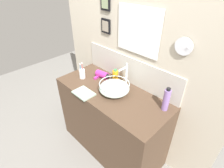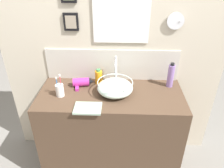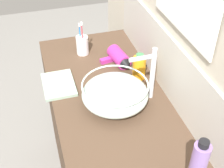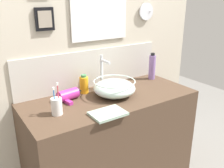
{
  "view_description": "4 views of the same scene",
  "coord_description": "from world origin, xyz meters",
  "px_view_note": "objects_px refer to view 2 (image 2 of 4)",
  "views": [
    {
      "loc": [
        1.06,
        -1.04,
        1.97
      ],
      "look_at": [
        0.01,
        0.0,
        0.98
      ],
      "focal_mm": 28.0,
      "sensor_mm": 36.0,
      "label": 1
    },
    {
      "loc": [
        0.08,
        -1.61,
        1.94
      ],
      "look_at": [
        0.01,
        0.0,
        0.98
      ],
      "focal_mm": 35.0,
      "sensor_mm": 36.0,
      "label": 2
    },
    {
      "loc": [
        1.09,
        -0.32,
        1.88
      ],
      "look_at": [
        0.01,
        0.0,
        0.98
      ],
      "focal_mm": 50.0,
      "sensor_mm": 36.0,
      "label": 3
    },
    {
      "loc": [
        -0.93,
        -1.42,
        1.6
      ],
      "look_at": [
        0.01,
        0.0,
        0.98
      ],
      "focal_mm": 40.0,
      "sensor_mm": 36.0,
      "label": 4
    }
  ],
  "objects_px": {
    "faucet": "(116,69)",
    "soap_dispenser": "(99,77)",
    "hand_towel": "(88,108)",
    "lotion_bottle": "(171,76)",
    "glass_bowl_sink": "(115,87)",
    "hair_drier": "(83,82)",
    "toothbrush_cup": "(60,90)"
  },
  "relations": [
    {
      "from": "faucet",
      "to": "soap_dispenser",
      "type": "bearing_deg",
      "value": 176.03
    },
    {
      "from": "hand_towel",
      "to": "lotion_bottle",
      "type": "bearing_deg",
      "value": 28.34
    },
    {
      "from": "glass_bowl_sink",
      "to": "hand_towel",
      "type": "xyz_separation_m",
      "value": [
        -0.21,
        -0.24,
        -0.05
      ]
    },
    {
      "from": "glass_bowl_sink",
      "to": "lotion_bottle",
      "type": "relative_size",
      "value": 1.32
    },
    {
      "from": "faucet",
      "to": "glass_bowl_sink",
      "type": "bearing_deg",
      "value": -90.0
    },
    {
      "from": "glass_bowl_sink",
      "to": "hair_drier",
      "type": "relative_size",
      "value": 1.55
    },
    {
      "from": "lotion_bottle",
      "to": "soap_dispenser",
      "type": "relative_size",
      "value": 1.62
    },
    {
      "from": "hair_drier",
      "to": "faucet",
      "type": "bearing_deg",
      "value": 8.98
    },
    {
      "from": "toothbrush_cup",
      "to": "hand_towel",
      "type": "xyz_separation_m",
      "value": [
        0.26,
        -0.18,
        -0.05
      ]
    },
    {
      "from": "toothbrush_cup",
      "to": "lotion_bottle",
      "type": "xyz_separation_m",
      "value": [
        0.97,
        0.2,
        0.05
      ]
    },
    {
      "from": "hair_drier",
      "to": "soap_dispenser",
      "type": "distance_m",
      "value": 0.16
    },
    {
      "from": "toothbrush_cup",
      "to": "soap_dispenser",
      "type": "bearing_deg",
      "value": 36.57
    },
    {
      "from": "glass_bowl_sink",
      "to": "soap_dispenser",
      "type": "height_order",
      "value": "soap_dispenser"
    },
    {
      "from": "glass_bowl_sink",
      "to": "faucet",
      "type": "relative_size",
      "value": 1.13
    },
    {
      "from": "soap_dispenser",
      "to": "hand_towel",
      "type": "height_order",
      "value": "soap_dispenser"
    },
    {
      "from": "hair_drier",
      "to": "lotion_bottle",
      "type": "xyz_separation_m",
      "value": [
        0.81,
        0.03,
        0.07
      ]
    },
    {
      "from": "lotion_bottle",
      "to": "hand_towel",
      "type": "relative_size",
      "value": 1.08
    },
    {
      "from": "toothbrush_cup",
      "to": "hand_towel",
      "type": "height_order",
      "value": "toothbrush_cup"
    },
    {
      "from": "faucet",
      "to": "soap_dispenser",
      "type": "height_order",
      "value": "faucet"
    },
    {
      "from": "soap_dispenser",
      "to": "toothbrush_cup",
      "type": "bearing_deg",
      "value": -143.43
    },
    {
      "from": "lotion_bottle",
      "to": "hand_towel",
      "type": "distance_m",
      "value": 0.81
    },
    {
      "from": "hair_drier",
      "to": "soap_dispenser",
      "type": "relative_size",
      "value": 1.39
    },
    {
      "from": "glass_bowl_sink",
      "to": "hand_towel",
      "type": "distance_m",
      "value": 0.32
    },
    {
      "from": "hair_drier",
      "to": "soap_dispenser",
      "type": "height_order",
      "value": "soap_dispenser"
    },
    {
      "from": "glass_bowl_sink",
      "to": "faucet",
      "type": "distance_m",
      "value": 0.19
    },
    {
      "from": "glass_bowl_sink",
      "to": "lotion_bottle",
      "type": "height_order",
      "value": "lotion_bottle"
    },
    {
      "from": "hair_drier",
      "to": "lotion_bottle",
      "type": "relative_size",
      "value": 0.85
    },
    {
      "from": "glass_bowl_sink",
      "to": "faucet",
      "type": "xyz_separation_m",
      "value": [
        0.0,
        0.17,
        0.1
      ]
    },
    {
      "from": "hair_drier",
      "to": "toothbrush_cup",
      "type": "xyz_separation_m",
      "value": [
        -0.17,
        -0.17,
        0.02
      ]
    },
    {
      "from": "glass_bowl_sink",
      "to": "hair_drier",
      "type": "xyz_separation_m",
      "value": [
        -0.3,
        0.12,
        -0.02
      ]
    },
    {
      "from": "toothbrush_cup",
      "to": "soap_dispenser",
      "type": "distance_m",
      "value": 0.39
    },
    {
      "from": "faucet",
      "to": "toothbrush_cup",
      "type": "height_order",
      "value": "faucet"
    }
  ]
}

